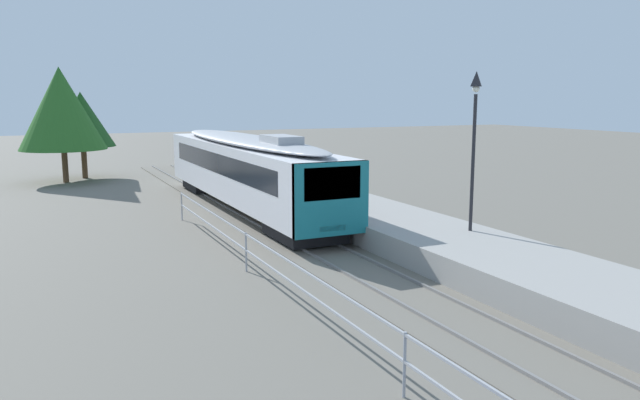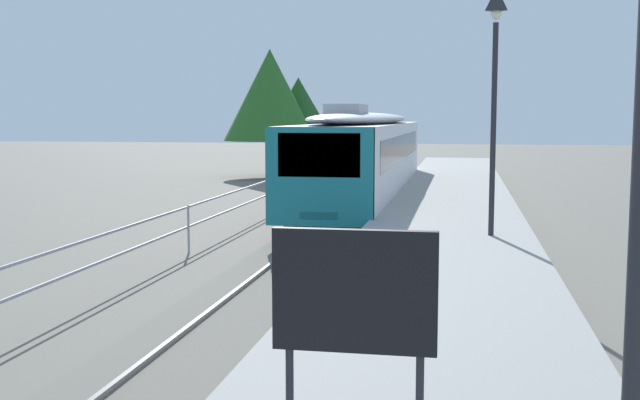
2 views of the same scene
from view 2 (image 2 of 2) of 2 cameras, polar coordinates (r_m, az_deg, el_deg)
The scene contains 8 objects.
ground_plane at distance 21.04m, azimuth -7.95°, elevation -3.46°, with size 160.00×160.00×0.00m, color #6B665B.
track_rails at distance 20.30m, azimuth 0.13°, elevation -3.65°, with size 3.20×60.00×0.14m.
commuter_train at distance 28.79m, azimuth 3.31°, elevation 3.47°, with size 2.82×18.79×3.74m.
station_platform at distance 19.91m, azimuth 9.38°, elevation -2.72°, with size 3.90×60.00×0.90m, color #999691.
platform_lamp_mid_platform at distance 17.25m, azimuth 12.79°, elevation 9.76°, with size 0.34×0.34×5.35m.
platform_notice_board at distance 5.62m, azimuth 2.54°, elevation -7.36°, with size 1.20×0.08×1.80m.
tree_behind_carpark at distance 45.94m, azimuth -1.60°, elevation 6.75°, with size 4.24×4.24×5.79m.
tree_behind_station_far at distance 44.57m, azimuth -3.71°, elevation 7.74°, with size 5.35×5.35×7.33m.
Camera 2 is at (3.60, 2.33, 3.50)m, focal length 43.36 mm.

